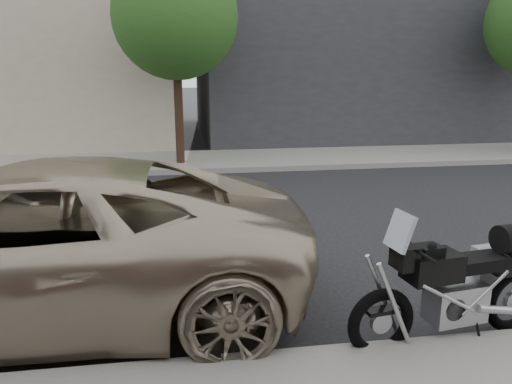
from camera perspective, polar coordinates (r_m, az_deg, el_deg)
The scene contains 6 objects.
ground at distance 8.99m, azimuth 4.65°, elevation -4.30°, with size 120.00×120.00×0.00m, color black.
far_sidewalk at distance 15.18m, azimuth -1.02°, elevation 3.70°, with size 44.00×3.00×0.15m, color gray.
far_building_dark at distance 23.58m, azimuth 14.20°, elevation 15.41°, with size 16.00×11.00×7.00m.
street_tree_mid at distance 14.34m, azimuth -9.22°, elevation 19.22°, with size 3.40×3.40×5.70m.
motorcycle at distance 5.73m, azimuth 22.64°, elevation -9.56°, with size 2.36×0.98×1.50m.
minivan at distance 6.28m, azimuth -25.25°, elevation -5.28°, with size 2.99×6.48×1.80m, color #B6A78D.
Camera 1 is at (2.02, 8.28, 2.85)m, focal length 35.00 mm.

